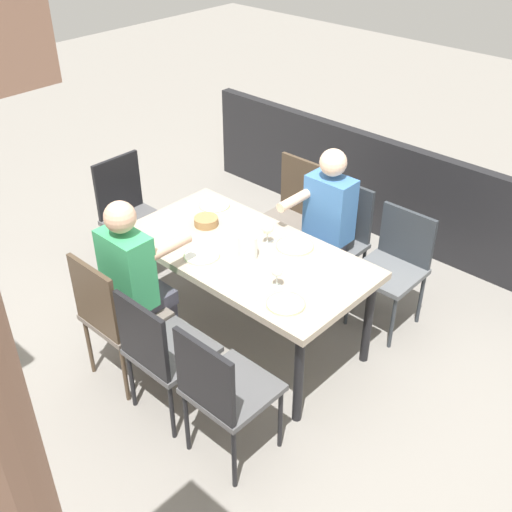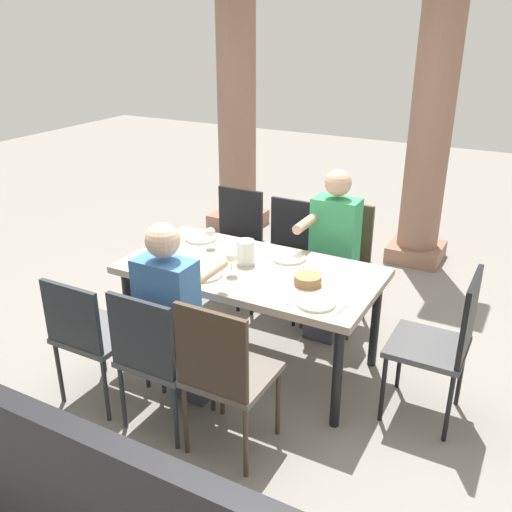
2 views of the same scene
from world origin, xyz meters
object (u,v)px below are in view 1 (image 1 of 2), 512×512
Objects in this scene: dining_table at (246,259)px; water_pitcher at (248,248)px; diner_woman_green at (323,227)px; chair_west_south at (395,262)px; wine_glass_1 at (267,229)px; chair_head_east at (130,210)px; chair_mid_north at (161,348)px; plate_2 at (202,256)px; plate_3 at (214,206)px; chair_mid_south at (337,235)px; wine_glass_0 at (277,272)px; chair_east_south at (292,212)px; bread_basket at (206,221)px; diner_man_white at (138,281)px; plate_1 at (295,246)px; chair_west_north at (222,388)px; plate_0 at (286,304)px; chair_east_north at (114,312)px.

water_pitcher is at bearing 144.19° from dining_table.
water_pitcher is (0.06, 0.72, 0.14)m from diner_woman_green.
chair_west_south is 5.28× the size of wine_glass_1.
chair_head_east is 0.77× the size of diner_woman_green.
plate_2 is at bearing -64.52° from chair_mid_north.
diner_woman_green reaches higher than plate_3.
chair_mid_north is 3.80× the size of plate_2.
chair_mid_north is 1.73m from chair_mid_south.
diner_woman_green is 0.91m from wine_glass_0.
chair_east_south is 5.82× the size of wine_glass_1.
diner_man_white is at bearing 99.76° from bread_basket.
chair_head_east reaches higher than plate_1.
chair_west_north is 0.51m from chair_mid_north.
chair_west_north is at bearing 126.58° from dining_table.
dining_table is at bearing 109.96° from chair_east_south.
dining_table is 1.84× the size of chair_west_north.
plate_0 is 0.56m from water_pitcher.
bread_basket is (0.56, 0.62, 0.09)m from diner_woman_green.
plate_2 is 1.05× the size of plate_3.
diner_woman_green is 7.38× the size of bread_basket.
bread_basket is (0.12, -0.92, 0.21)m from chair_east_north.
chair_mid_south is (0.00, -1.73, 0.00)m from chair_mid_north.
water_pitcher is at bearing 153.48° from plate_3.
water_pitcher reaches higher than wine_glass_0.
diner_woman_green is at bearing -70.95° from wine_glass_0.
dining_table is 0.65m from plate_3.
bread_basket is (0.57, 0.81, 0.24)m from chair_mid_south.
chair_mid_south is 0.96m from water_pitcher.
dining_table is at bearing 71.43° from wine_glass_1.
chair_mid_south is at bearing -94.19° from water_pitcher.
plate_3 is at bearing -76.75° from chair_east_north.
water_pitcher reaches higher than dining_table.
chair_east_north is at bearing 73.92° from diner_woman_green.
plate_2 is (0.80, -0.62, 0.20)m from chair_west_north.
chair_east_north reaches higher than bread_basket.
chair_east_south is at bearing -49.32° from plate_1.
wine_glass_0 is at bearing 161.45° from water_pitcher.
water_pitcher is at bearing -23.22° from plate_0.
wine_glass_0 is at bearing -171.95° from plate_2.
chair_mid_south is 1.12m from wine_glass_0.
plate_2 is at bearing -1.38° from plate_0.
dining_table is 0.25m from wine_glass_1.
wine_glass_0 is (-0.73, -0.70, 0.30)m from chair_east_north.
chair_mid_north is (0.51, 0.00, -0.02)m from chair_west_north.
chair_head_east is 1.52m from plate_1.
plate_2 is (-1.12, 0.25, 0.19)m from chair_head_east.
plate_3 is 0.73m from water_pitcher.
plate_0 is 0.21m from wine_glass_0.
plate_0 is at bearing -145.95° from chair_east_north.
wine_glass_1 is (0.08, 0.71, 0.33)m from chair_mid_south.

